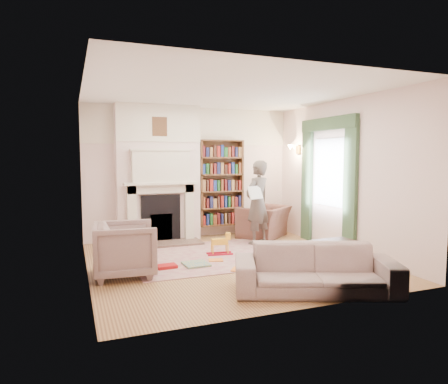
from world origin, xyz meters
name	(u,v)px	position (x,y,z in m)	size (l,w,h in m)	color
floor	(229,261)	(0.00, 0.00, 0.00)	(4.50, 4.50, 0.00)	brown
ceiling	(230,92)	(0.00, 0.00, 2.80)	(4.50, 4.50, 0.00)	white
wall_back	(191,173)	(0.00, 2.25, 1.40)	(4.50, 4.50, 0.00)	#F3DCD2
wall_front	(304,188)	(0.00, -2.25, 1.40)	(4.50, 4.50, 0.00)	#F3DCD2
wall_left	(85,181)	(-2.25, 0.00, 1.40)	(4.50, 4.50, 0.00)	#F3DCD2
wall_right	(342,176)	(2.25, 0.00, 1.40)	(4.50, 4.50, 0.00)	#F3DCD2
fireplace	(159,174)	(-0.75, 2.05, 1.39)	(1.70, 0.58, 2.80)	#F3DCD2
bookcase	(221,183)	(0.65, 2.12, 1.18)	(1.00, 0.24, 1.85)	brown
window	(329,172)	(2.23, 0.40, 1.45)	(0.02, 0.90, 1.30)	silver
curtain_left	(350,188)	(2.20, -0.30, 1.20)	(0.07, 0.32, 2.40)	#2E482E
curtain_right	(307,183)	(2.20, 1.10, 1.20)	(0.07, 0.32, 2.40)	#2E482E
pelmet	(328,124)	(2.19, 0.40, 2.38)	(0.09, 1.70, 0.24)	#2E482E
wall_sconce	(291,150)	(2.03, 1.50, 1.90)	(0.20, 0.24, 0.24)	gold
rug	(215,255)	(-0.10, 0.46, 0.01)	(2.89, 2.22, 0.01)	#C1B391
armchair_reading	(264,222)	(1.47, 1.63, 0.34)	(1.04, 0.91, 0.67)	#4B2829
armchair_left	(125,249)	(-1.73, -0.20, 0.40)	(0.85, 0.88, 0.80)	gray
sofa	(316,269)	(0.48, -1.79, 0.30)	(2.07, 0.81, 0.60)	#B0A891
man_reading	(258,203)	(1.02, 1.03, 0.84)	(0.61, 0.40, 1.68)	#4F463F
newspaper	(255,193)	(0.87, 0.83, 1.06)	(0.37, 0.02, 0.26)	silver
coffee_table	(334,255)	(1.34, -1.02, 0.23)	(0.70, 0.45, 0.45)	#351C12
paraffin_heater	(127,238)	(-1.51, 1.27, 0.28)	(0.24, 0.24, 0.55)	#A0A2A7
rocking_horse	(220,244)	(0.00, 0.46, 0.20)	(0.45, 0.18, 0.40)	yellow
board_game	(196,264)	(-0.60, -0.05, 0.03)	(0.39, 0.39, 0.03)	gold
game_box_lid	(167,266)	(-1.08, -0.05, 0.04)	(0.31, 0.21, 0.05)	#AB1315
comic_annuals	(240,264)	(0.08, -0.26, 0.02)	(0.88, 0.91, 0.02)	red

